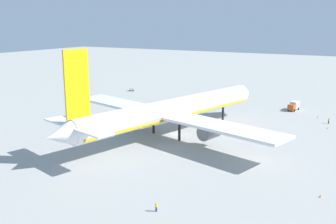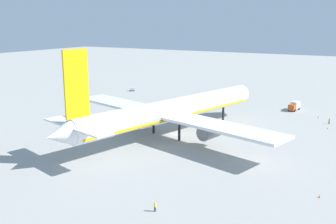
{
  "view_description": "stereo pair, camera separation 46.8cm",
  "coord_description": "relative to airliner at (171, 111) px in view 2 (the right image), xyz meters",
  "views": [
    {
      "loc": [
        -92.36,
        -50.19,
        31.1
      ],
      "look_at": [
        0.39,
        2.24,
        6.17
      ],
      "focal_mm": 41.04,
      "sensor_mm": 36.0,
      "label": 1
    },
    {
      "loc": [
        -92.13,
        -50.6,
        31.1
      ],
      "look_at": [
        0.39,
        2.24,
        6.17
      ],
      "focal_mm": 41.04,
      "sensor_mm": 36.0,
      "label": 2
    }
  ],
  "objects": [
    {
      "name": "ground_plane",
      "position": [
        1.4,
        -0.42,
        -7.16
      ],
      "size": [
        600.0,
        600.0,
        0.0
      ],
      "primitive_type": "plane",
      "color": "#9E9E99"
    },
    {
      "name": "airliner",
      "position": [
        0.0,
        0.0,
        0.0
      ],
      "size": [
        76.1,
        71.17,
        25.54
      ],
      "color": "white",
      "rests_on": "ground"
    },
    {
      "name": "service_truck_0",
      "position": [
        49.89,
        -23.5,
        -5.52
      ],
      "size": [
        6.33,
        3.29,
        3.1
      ],
      "color": "#BF4C14",
      "rests_on": "ground"
    },
    {
      "name": "baggage_cart_1",
      "position": [
        53.77,
        50.62,
        -6.37
      ],
      "size": [
        2.44,
        2.84,
        1.45
      ],
      "color": "#26598C",
      "rests_on": "ground"
    },
    {
      "name": "ground_worker_0",
      "position": [
        35.65,
        -37.18,
        -6.28
      ],
      "size": [
        0.5,
        0.5,
        1.73
      ],
      "color": "black",
      "rests_on": "ground"
    },
    {
      "name": "ground_worker_3",
      "position": [
        -40.37,
        -19.73,
        -6.33
      ],
      "size": [
        0.55,
        0.55,
        1.65
      ],
      "color": "navy",
      "rests_on": "ground"
    },
    {
      "name": "traffic_cone_0",
      "position": [
        28.96,
        -37.65,
        -6.89
      ],
      "size": [
        0.36,
        0.36,
        0.55
      ],
      "primitive_type": "cone",
      "color": "orange",
      "rests_on": "ground"
    },
    {
      "name": "traffic_cone_1",
      "position": [
        42.36,
        -32.99,
        -6.89
      ],
      "size": [
        0.36,
        0.36,
        0.55
      ],
      "primitive_type": "cone",
      "color": "orange",
      "rests_on": "ground"
    },
    {
      "name": "traffic_cone_3",
      "position": [
        -21.1,
        -43.02,
        -6.89
      ],
      "size": [
        0.36,
        0.36,
        0.55
      ],
      "primitive_type": "cone",
      "color": "orange",
      "rests_on": "ground"
    }
  ]
}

